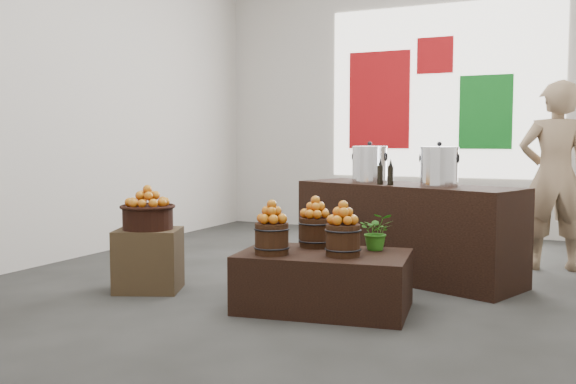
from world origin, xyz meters
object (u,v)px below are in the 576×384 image
at_px(crate, 149,260).
at_px(display_table, 324,281).
at_px(wicker_basket, 148,218).
at_px(shopper, 554,176).
at_px(stock_pot_center, 439,167).
at_px(counter, 406,231).
at_px(stock_pot_left, 369,165).

distance_m(crate, display_table, 1.63).
bearing_deg(wicker_basket, shopper, 38.42).
xyz_separation_m(crate, display_table, (1.63, 0.07, -0.05)).
bearing_deg(stock_pot_center, shopper, 50.09).
bearing_deg(crate, wicker_basket, 0.00).
relative_size(display_table, counter, 0.59).
distance_m(crate, wicker_basket, 0.37).
distance_m(wicker_basket, stock_pot_left, 2.26).
height_order(crate, wicker_basket, wicker_basket).
bearing_deg(display_table, shopper, 49.10).
bearing_deg(display_table, wicker_basket, 173.63).
bearing_deg(crate, shopper, 38.42).
xyz_separation_m(display_table, shopper, (1.53, 2.43, 0.73)).
xyz_separation_m(wicker_basket, stock_pot_left, (1.47, 1.66, 0.43)).
distance_m(counter, stock_pot_left, 0.77).
bearing_deg(crate, stock_pot_left, 48.47).
xyz_separation_m(wicker_basket, shopper, (3.15, 2.50, 0.31)).
bearing_deg(stock_pot_left, wicker_basket, -131.53).
xyz_separation_m(counter, shopper, (1.26, 0.99, 0.51)).
xyz_separation_m(counter, stock_pot_left, (-0.42, 0.15, 0.62)).
relative_size(display_table, stock_pot_center, 3.81).
height_order(wicker_basket, shopper, shopper).
distance_m(display_table, stock_pot_left, 1.81).
bearing_deg(counter, shopper, 58.14).
relative_size(stock_pot_left, stock_pot_center, 1.00).
distance_m(crate, shopper, 4.08).
height_order(wicker_basket, stock_pot_left, stock_pot_left).
height_order(stock_pot_center, shopper, shopper).
bearing_deg(stock_pot_left, counter, -19.90).
bearing_deg(stock_pot_left, display_table, -84.48).
height_order(wicker_basket, stock_pot_center, stock_pot_center).
height_order(display_table, stock_pot_left, stock_pot_left).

